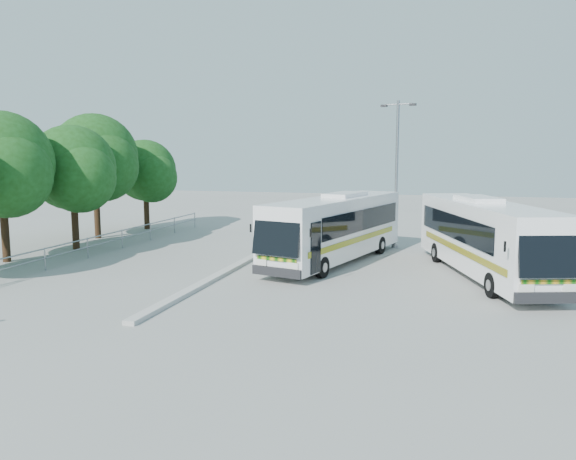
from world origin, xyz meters
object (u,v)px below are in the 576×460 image
(coach_main, at_px, (336,227))
(lamppost, at_px, (397,168))
(tree_far_d, at_px, (96,157))
(tree_far_e, at_px, (146,171))
(tree_far_b, at_px, (2,163))
(tree_far_c, at_px, (74,168))
(coach_adjacent, at_px, (485,236))

(coach_main, bearing_deg, lamppost, 79.45)
(tree_far_d, relative_size, tree_far_e, 1.24)
(tree_far_b, xyz_separation_m, tree_far_c, (0.89, 3.90, -0.31))
(tree_far_e, bearing_deg, coach_main, -28.98)
(tree_far_c, xyz_separation_m, tree_far_d, (-1.19, 3.70, 0.56))
(tree_far_d, bearing_deg, lamppost, 4.59)
(tree_far_d, height_order, tree_far_e, tree_far_d)
(tree_far_d, relative_size, coach_main, 0.67)
(tree_far_c, distance_m, tree_far_d, 3.93)
(tree_far_b, height_order, coach_adjacent, tree_far_b)
(coach_adjacent, height_order, lamppost, lamppost)
(tree_far_b, xyz_separation_m, coach_adjacent, (21.11, 2.74, -2.90))
(tree_far_d, bearing_deg, tree_far_b, -87.77)
(tree_far_d, bearing_deg, coach_main, -12.88)
(tree_far_e, distance_m, coach_main, 16.52)
(tree_far_e, relative_size, coach_adjacent, 0.53)
(tree_far_b, relative_size, lamppost, 0.90)
(tree_far_d, height_order, coach_main, tree_far_d)
(tree_far_d, relative_size, lamppost, 0.95)
(lamppost, bearing_deg, coach_main, -101.52)
(tree_far_c, bearing_deg, tree_far_b, -102.91)
(coach_main, bearing_deg, tree_far_c, -164.16)
(tree_far_c, relative_size, tree_far_d, 0.88)
(tree_far_c, bearing_deg, coach_main, 1.13)
(coach_main, distance_m, lamppost, 5.94)
(tree_far_b, bearing_deg, tree_far_e, 88.17)
(tree_far_c, distance_m, coach_adjacent, 20.42)
(tree_far_b, height_order, coach_main, tree_far_b)
(coach_adjacent, bearing_deg, tree_far_d, 149.46)
(tree_far_b, height_order, tree_far_e, tree_far_b)
(tree_far_d, bearing_deg, tree_far_c, -72.17)
(lamppost, bearing_deg, tree_far_b, -138.36)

